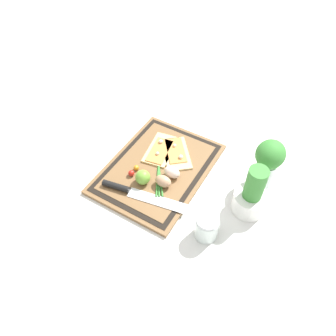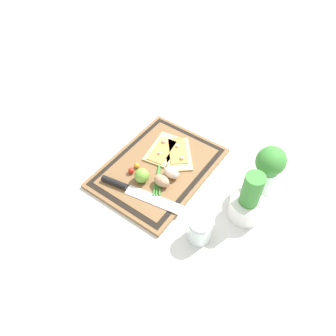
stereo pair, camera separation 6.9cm
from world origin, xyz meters
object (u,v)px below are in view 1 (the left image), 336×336
object	(u,v)px
knife	(130,191)
egg_pink	(172,172)
pizza_slice_far	(176,153)
cherry_tomato_yellow	(136,168)
pizza_slice_near	(160,150)
herb_pot	(251,196)
egg_brown	(163,181)
herb_glass	(268,161)
lime	(143,177)
cherry_tomato_red	(131,173)
sauce_jar	(206,228)

from	to	relation	value
knife	egg_pink	size ratio (longest dim) A/B	5.12
pizza_slice_far	cherry_tomato_yellow	bearing A→B (deg)	-31.15
pizza_slice_near	herb_pot	bearing A→B (deg)	80.13
egg_brown	pizza_slice_far	bearing A→B (deg)	-167.14
egg_brown	herb_glass	xyz separation A→B (m)	(-0.20, 0.29, 0.08)
egg_brown	herb_pot	xyz separation A→B (m)	(-0.07, 0.29, 0.03)
egg_brown	egg_pink	world-z (taller)	same
knife	pizza_slice_far	bearing A→B (deg)	168.74
lime	cherry_tomato_yellow	xyz separation A→B (m)	(-0.04, -0.05, -0.02)
cherry_tomato_yellow	pizza_slice_far	bearing A→B (deg)	148.85
egg_pink	cherry_tomato_red	world-z (taller)	egg_pink
egg_pink	lime	distance (m)	0.11
knife	egg_brown	xyz separation A→B (m)	(-0.09, 0.08, 0.01)
egg_pink	cherry_tomato_yellow	bearing A→B (deg)	-72.62
pizza_slice_near	cherry_tomato_yellow	world-z (taller)	pizza_slice_near
egg_brown	herb_pot	world-z (taller)	herb_pot
herb_pot	sauce_jar	distance (m)	0.18
pizza_slice_near	cherry_tomato_yellow	xyz separation A→B (m)	(0.13, -0.03, 0.00)
knife	herb_pot	world-z (taller)	herb_pot
pizza_slice_near	cherry_tomato_red	world-z (taller)	pizza_slice_near
sauce_jar	lime	bearing A→B (deg)	-103.23
pizza_slice_far	knife	xyz separation A→B (m)	(0.24, -0.05, 0.00)
knife	sauce_jar	distance (m)	0.29
pizza_slice_near	lime	xyz separation A→B (m)	(0.16, 0.03, 0.02)
knife	herb_pot	size ratio (longest dim) A/B	1.58
pizza_slice_near	cherry_tomato_red	distance (m)	0.16
knife	herb_pot	bearing A→B (deg)	112.89
egg_pink	herb_glass	world-z (taller)	herb_glass
herb_pot	egg_pink	bearing A→B (deg)	-85.89
egg_pink	herb_glass	xyz separation A→B (m)	(-0.15, 0.28, 0.08)
lime	herb_pot	bearing A→B (deg)	104.99
cherry_tomato_yellow	herb_pot	world-z (taller)	herb_pot
cherry_tomato_red	sauce_jar	size ratio (longest dim) A/B	0.25
egg_brown	pizza_slice_near	bearing A→B (deg)	-145.23
egg_brown	sauce_jar	bearing A→B (deg)	66.74
herb_pot	cherry_tomato_yellow	bearing A→B (deg)	-81.67
cherry_tomato_yellow	herb_pot	distance (m)	0.42
cherry_tomato_red	herb_glass	world-z (taller)	herb_glass
pizza_slice_near	herb_glass	size ratio (longest dim) A/B	0.95
cherry_tomato_red	herb_pot	world-z (taller)	herb_pot
cherry_tomato_red	egg_brown	bearing A→B (deg)	99.46
egg_pink	sauce_jar	size ratio (longest dim) A/B	0.67
pizza_slice_far	cherry_tomato_yellow	size ratio (longest dim) A/B	9.39
pizza_slice_far	egg_brown	xyz separation A→B (m)	(0.15, 0.03, 0.02)
egg_brown	cherry_tomato_red	world-z (taller)	egg_brown
pizza_slice_near	egg_pink	size ratio (longest dim) A/B	3.03
cherry_tomato_red	sauce_jar	bearing A→B (deg)	78.05
lime	herb_glass	world-z (taller)	herb_glass
pizza_slice_near	cherry_tomato_red	bearing A→B (deg)	-9.33
egg_pink	herb_pot	xyz separation A→B (m)	(-0.02, 0.28, 0.03)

